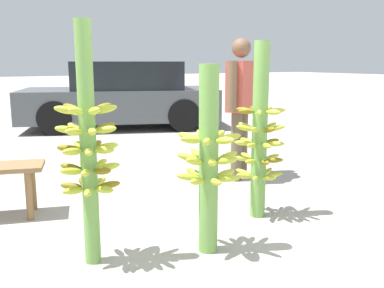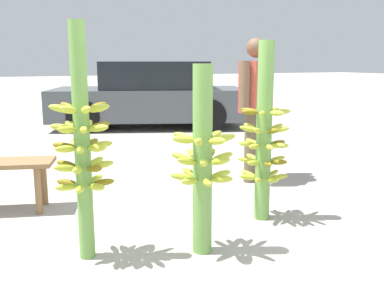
# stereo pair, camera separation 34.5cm
# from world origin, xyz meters

# --- Properties ---
(ground_plane) EXTENTS (80.00, 80.00, 0.00)m
(ground_plane) POSITION_xyz_m (0.00, 0.00, 0.00)
(ground_plane) COLOR #9E998E
(banana_stalk_left) EXTENTS (0.42, 0.42, 1.65)m
(banana_stalk_left) POSITION_xyz_m (-0.80, 0.42, 0.82)
(banana_stalk_left) COLOR #6B9E47
(banana_stalk_left) RESTS_ON ground_plane
(banana_stalk_center) EXTENTS (0.47, 0.47, 1.36)m
(banana_stalk_center) POSITION_xyz_m (-0.01, 0.16, 0.69)
(banana_stalk_center) COLOR #6B9E47
(banana_stalk_center) RESTS_ON ground_plane
(banana_stalk_right) EXTENTS (0.45, 0.45, 1.55)m
(banana_stalk_right) POSITION_xyz_m (0.77, 0.54, 0.75)
(banana_stalk_right) COLOR #6B9E47
(banana_stalk_right) RESTS_ON ground_plane
(vendor_person) EXTENTS (0.63, 0.47, 1.64)m
(vendor_person) POSITION_xyz_m (1.40, 1.64, 0.97)
(vendor_person) COLOR brown
(vendor_person) RESTS_ON ground_plane
(parked_car) EXTENTS (4.36, 3.12, 1.38)m
(parked_car) POSITION_xyz_m (1.75, 6.19, 0.66)
(parked_car) COLOR #4C5156
(parked_car) RESTS_ON ground_plane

